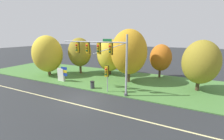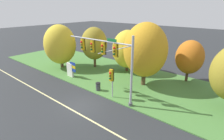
# 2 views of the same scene
# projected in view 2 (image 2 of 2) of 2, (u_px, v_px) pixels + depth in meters

# --- Properties ---
(ground_plane) EXTENTS (160.00, 160.00, 0.00)m
(ground_plane) POSITION_uv_depth(u_px,v_px,m) (81.00, 105.00, 17.30)
(ground_plane) COLOR #282B2D
(lane_stripe) EXTENTS (36.00, 0.16, 0.01)m
(lane_stripe) POSITION_uv_depth(u_px,v_px,m) (72.00, 110.00, 16.43)
(lane_stripe) COLOR beige
(lane_stripe) RESTS_ON ground
(grass_verge) EXTENTS (48.00, 11.50, 0.10)m
(grass_verge) POSITION_uv_depth(u_px,v_px,m) (129.00, 79.00, 23.27)
(grass_verge) COLOR #477A38
(grass_verge) RESTS_ON ground
(traffic_signal_mast) EXTENTS (8.60, 0.49, 6.74)m
(traffic_signal_mast) POSITION_uv_depth(u_px,v_px,m) (107.00, 55.00, 17.12)
(traffic_signal_mast) COLOR #9EA0A5
(traffic_signal_mast) RESTS_ON grass_verge
(pedestrian_signal_near_kerb) EXTENTS (0.46, 0.55, 3.21)m
(pedestrian_signal_near_kerb) POSITION_uv_depth(u_px,v_px,m) (111.00, 77.00, 17.67)
(pedestrian_signal_near_kerb) COLOR #9EA0A5
(pedestrian_signal_near_kerb) RESTS_ON grass_verge
(route_sign_post) EXTENTS (1.09, 0.08, 2.24)m
(route_sign_post) POSITION_uv_depth(u_px,v_px,m) (73.00, 68.00, 23.16)
(route_sign_post) COLOR slate
(route_sign_post) RESTS_ON grass_verge
(tree_nearest_road) EXTENTS (4.81, 4.81, 6.64)m
(tree_nearest_road) POSITION_uv_depth(u_px,v_px,m) (60.00, 45.00, 26.69)
(tree_nearest_road) COLOR brown
(tree_nearest_road) RESTS_ON grass_verge
(tree_left_of_mast) EXTENTS (3.98, 3.98, 6.24)m
(tree_left_of_mast) POSITION_uv_depth(u_px,v_px,m) (94.00, 44.00, 26.77)
(tree_left_of_mast) COLOR brown
(tree_left_of_mast) RESTS_ON grass_verge
(tree_behind_signpost) EXTENTS (4.36, 4.36, 6.04)m
(tree_behind_signpost) POSITION_uv_depth(u_px,v_px,m) (127.00, 49.00, 25.13)
(tree_behind_signpost) COLOR #4C3823
(tree_behind_signpost) RESTS_ON grass_verge
(tree_mid_verge) EXTENTS (5.07, 5.07, 7.50)m
(tree_mid_verge) POSITION_uv_depth(u_px,v_px,m) (145.00, 50.00, 20.13)
(tree_mid_verge) COLOR #4C3823
(tree_mid_verge) RESTS_ON grass_verge
(tree_tall_centre) EXTENTS (3.37, 3.37, 5.29)m
(tree_tall_centre) POSITION_uv_depth(u_px,v_px,m) (190.00, 57.00, 21.54)
(tree_tall_centre) COLOR #423021
(tree_tall_centre) RESTS_ON grass_verge
(info_kiosk) EXTENTS (1.10, 0.24, 1.90)m
(info_kiosk) POSITION_uv_depth(u_px,v_px,m) (70.00, 70.00, 23.79)
(info_kiosk) COLOR silver
(info_kiosk) RESTS_ON grass_verge
(trash_bin) EXTENTS (0.56, 0.56, 0.93)m
(trash_bin) POSITION_uv_depth(u_px,v_px,m) (98.00, 86.00, 19.92)
(trash_bin) COLOR #38383D
(trash_bin) RESTS_ON grass_verge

